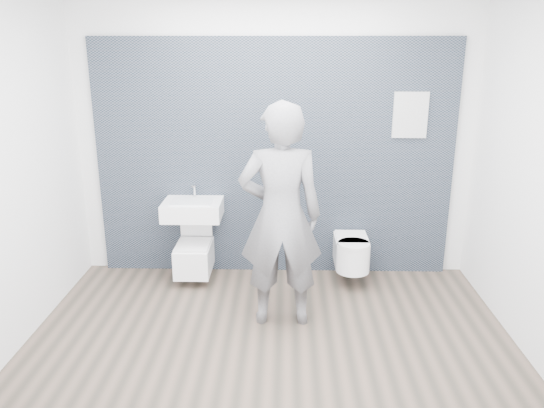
{
  "coord_description": "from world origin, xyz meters",
  "views": [
    {
      "loc": [
        0.11,
        -3.79,
        2.35
      ],
      "look_at": [
        0.0,
        0.6,
        1.0
      ],
      "focal_mm": 35.0,
      "sensor_mm": 36.0,
      "label": 1
    }
  ],
  "objects_px": {
    "washbasin": "(193,209)",
    "toilet_rounded": "(352,253)",
    "toilet_square": "(194,255)",
    "visitor": "(281,216)"
  },
  "relations": [
    {
      "from": "washbasin",
      "to": "toilet_rounded",
      "type": "distance_m",
      "value": 1.65
    },
    {
      "from": "toilet_square",
      "to": "visitor",
      "type": "height_order",
      "value": "visitor"
    },
    {
      "from": "washbasin",
      "to": "toilet_square",
      "type": "relative_size",
      "value": 0.85
    },
    {
      "from": "toilet_square",
      "to": "toilet_rounded",
      "type": "bearing_deg",
      "value": -1.32
    },
    {
      "from": "washbasin",
      "to": "visitor",
      "type": "xyz_separation_m",
      "value": [
        0.89,
        -0.84,
        0.21
      ]
    },
    {
      "from": "toilet_rounded",
      "to": "washbasin",
      "type": "bearing_deg",
      "value": 177.68
    },
    {
      "from": "washbasin",
      "to": "visitor",
      "type": "bearing_deg",
      "value": -43.44
    },
    {
      "from": "toilet_square",
      "to": "toilet_rounded",
      "type": "xyz_separation_m",
      "value": [
        1.6,
        -0.04,
        0.06
      ]
    },
    {
      "from": "washbasin",
      "to": "toilet_rounded",
      "type": "xyz_separation_m",
      "value": [
        1.6,
        -0.06,
        -0.43
      ]
    },
    {
      "from": "visitor",
      "to": "toilet_square",
      "type": "bearing_deg",
      "value": -45.45
    }
  ]
}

